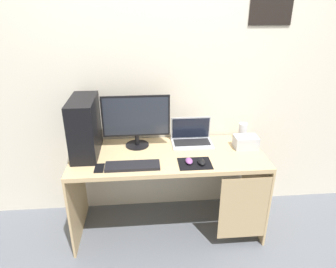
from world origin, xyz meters
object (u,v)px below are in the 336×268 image
(laptop, at_px, (192,138))
(projector, at_px, (246,142))
(cell_phone, at_px, (99,168))
(mouse_right, at_px, (202,162))
(speaker, at_px, (243,132))
(keyboard, at_px, (133,166))
(mouse_left, at_px, (189,161))
(monitor, at_px, (136,120))
(pc_tower, at_px, (85,127))

(laptop, bearing_deg, projector, -16.80)
(cell_phone, bearing_deg, mouse_right, -0.18)
(speaker, distance_m, keyboard, 1.08)
(speaker, xyz_separation_m, projector, (-0.02, -0.16, -0.03))
(mouse_left, bearing_deg, projector, 24.11)
(projector, distance_m, mouse_left, 0.58)
(monitor, height_order, laptop, monitor)
(speaker, height_order, mouse_right, speaker)
(pc_tower, relative_size, cell_phone, 3.65)
(pc_tower, distance_m, mouse_right, 0.98)
(pc_tower, bearing_deg, keyboard, -35.71)
(projector, bearing_deg, cell_phone, -168.01)
(laptop, height_order, projector, laptop)
(mouse_left, bearing_deg, laptop, 78.01)
(monitor, relative_size, mouse_right, 6.00)
(monitor, relative_size, speaker, 3.57)
(speaker, distance_m, mouse_right, 0.63)
(laptop, height_order, keyboard, laptop)
(projector, relative_size, keyboard, 0.48)
(pc_tower, height_order, monitor, pc_tower)
(pc_tower, height_order, mouse_left, pc_tower)
(pc_tower, bearing_deg, mouse_left, -17.15)
(cell_phone, bearing_deg, pc_tower, 114.89)
(speaker, bearing_deg, laptop, -177.18)
(speaker, xyz_separation_m, cell_phone, (-1.25, -0.42, -0.08))
(speaker, distance_m, mouse_left, 0.68)
(pc_tower, xyz_separation_m, monitor, (0.42, 0.10, 0.01))
(monitor, height_order, keyboard, monitor)
(projector, relative_size, cell_phone, 1.54)
(mouse_right, height_order, cell_phone, mouse_right)
(speaker, xyz_separation_m, mouse_left, (-0.55, -0.40, -0.06))
(mouse_right, bearing_deg, monitor, 143.32)
(monitor, height_order, mouse_left, monitor)
(projector, xyz_separation_m, cell_phone, (-1.23, -0.26, -0.05))
(monitor, relative_size, cell_phone, 4.43)
(mouse_left, relative_size, cell_phone, 0.74)
(projector, xyz_separation_m, keyboard, (-0.97, -0.26, -0.04))
(mouse_right, bearing_deg, keyboard, 179.47)
(cell_phone, bearing_deg, keyboard, 0.55)
(pc_tower, distance_m, speaker, 1.39)
(monitor, height_order, cell_phone, monitor)
(mouse_left, relative_size, mouse_right, 1.00)
(pc_tower, xyz_separation_m, speaker, (1.38, 0.14, -0.16))
(laptop, relative_size, keyboard, 0.86)
(laptop, relative_size, speaker, 2.23)
(laptop, xyz_separation_m, cell_phone, (-0.77, -0.40, -0.04))
(speaker, bearing_deg, cell_phone, -161.36)
(monitor, bearing_deg, cell_phone, -127.62)
(speaker, distance_m, projector, 0.16)
(pc_tower, distance_m, monitor, 0.43)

